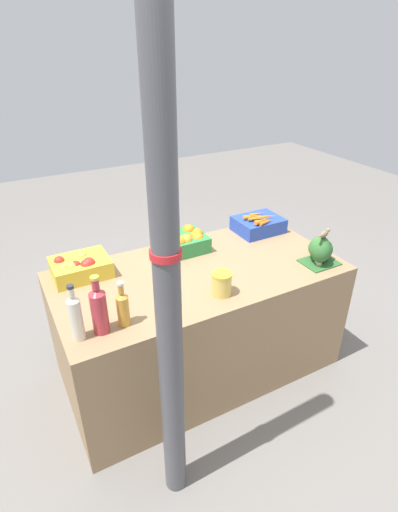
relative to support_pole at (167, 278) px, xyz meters
The scene contains 12 objects.
ground_plane 1.51m from the support_pole, 53.58° to the left, with size 10.00×10.00×0.00m, color slate.
market_table 1.21m from the support_pole, 53.58° to the left, with size 1.76×0.89×0.77m, color #937551.
support_pole is the anchor object (origin of this frame).
apple_crate 1.06m from the support_pole, 98.14° to the left, with size 0.33×0.26×0.14m.
orange_crate 1.18m from the support_pole, 60.85° to the left, with size 0.33×0.26×0.14m.
carrot_crate 1.57m from the support_pole, 40.14° to the left, with size 0.33×0.26×0.14m.
broccoli_pile 1.34m from the support_pole, 18.81° to the left, with size 0.22×0.18×0.19m.
juice_bottle_cloudy 0.61m from the support_pole, 125.36° to the left, with size 0.06×0.06×0.30m.
juice_bottle_ruby 0.56m from the support_pole, 113.76° to the left, with size 0.08×0.08×0.31m.
juice_bottle_amber 0.56m from the support_pole, 99.09° to the left, with size 0.06×0.06×0.25m.
pickle_jar 0.76m from the support_pole, 39.25° to the left, with size 0.11×0.11×0.13m.
sparrow_bird 1.29m from the support_pole, 17.91° to the left, with size 0.13×0.06×0.05m.
Camera 1 is at (-1.00, -1.84, 2.03)m, focal length 28.00 mm.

